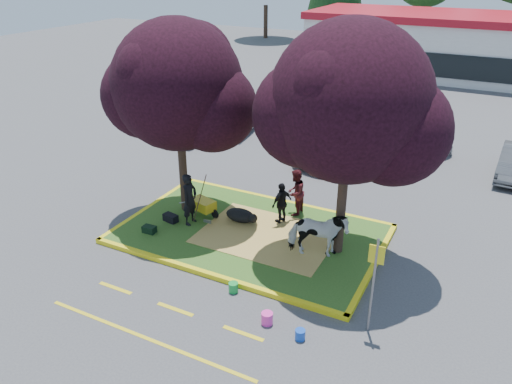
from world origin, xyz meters
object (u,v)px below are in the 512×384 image
at_px(cow, 317,234).
at_px(handler, 190,199).
at_px(wheelbarrow, 203,205).
at_px(bucket_pink, 267,318).
at_px(car_silver, 241,118).
at_px(sign_post, 374,276).
at_px(bucket_green, 233,287).
at_px(car_black, 197,121).
at_px(calf, 240,215).
at_px(bucket_blue, 300,335).

relative_size(cow, handler, 0.99).
relative_size(cow, wheelbarrow, 1.13).
distance_m(bucket_pink, car_silver, 15.16).
distance_m(cow, bucket_pink, 3.31).
bearing_deg(cow, handler, 70.24).
bearing_deg(wheelbarrow, car_silver, 125.84).
xyz_separation_m(sign_post, bucket_pink, (-2.30, -0.90, -1.45)).
distance_m(bucket_green, car_black, 13.13).
distance_m(calf, handler, 1.78).
xyz_separation_m(bucket_green, bucket_pink, (1.38, -0.74, 0.02)).
distance_m(sign_post, car_black, 15.53).
height_order(cow, wheelbarrow, cow).
xyz_separation_m(handler, bucket_green, (3.02, -2.47, -0.89)).
xyz_separation_m(handler, bucket_pink, (4.39, -3.22, -0.88)).
relative_size(calf, car_silver, 0.26).
bearing_deg(car_black, cow, -42.99).
relative_size(bucket_green, bucket_blue, 1.06).
bearing_deg(car_black, bucket_blue, -50.54).
relative_size(bucket_blue, car_silver, 0.07).
xyz_separation_m(cow, handler, (-4.46, -0.01, 0.15)).
height_order(wheelbarrow, bucket_blue, wheelbarrow).
xyz_separation_m(cow, bucket_green, (-1.45, -2.48, -0.75)).
bearing_deg(cow, wheelbarrow, 61.67).
bearing_deg(wheelbarrow, bucket_pink, -26.93).
relative_size(handler, car_silver, 0.44).
relative_size(calf, handler, 0.59).
relative_size(cow, car_silver, 0.44).
bearing_deg(sign_post, bucket_pink, -161.43).
relative_size(calf, bucket_pink, 3.28).
bearing_deg(bucket_blue, cow, 104.54).
xyz_separation_m(bucket_pink, car_silver, (-7.79, 12.99, 0.50)).
xyz_separation_m(wheelbarrow, car_silver, (-3.47, 9.11, 0.10)).
bearing_deg(calf, handler, -139.50).
xyz_separation_m(cow, bucket_pink, (-0.07, -3.23, -0.73)).
bearing_deg(car_silver, sign_post, 122.06).
bearing_deg(cow, bucket_pink, 158.83).
bearing_deg(cow, bucket_blue, 174.60).
bearing_deg(wheelbarrow, cow, 6.59).
height_order(cow, calf, cow).
bearing_deg(car_black, handler, -61.01).
xyz_separation_m(wheelbarrow, bucket_blue, (5.27, -4.02, -0.42)).
bearing_deg(handler, bucket_blue, -121.39).
bearing_deg(wheelbarrow, calf, 23.13).
relative_size(calf, car_black, 0.24).
distance_m(calf, bucket_blue, 5.76).
relative_size(sign_post, car_silver, 0.65).
height_order(sign_post, bucket_green, sign_post).
bearing_deg(wheelbarrow, bucket_blue, -22.40).
xyz_separation_m(wheelbarrow, car_black, (-4.99, 7.31, 0.19)).
height_order(calf, sign_post, sign_post).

